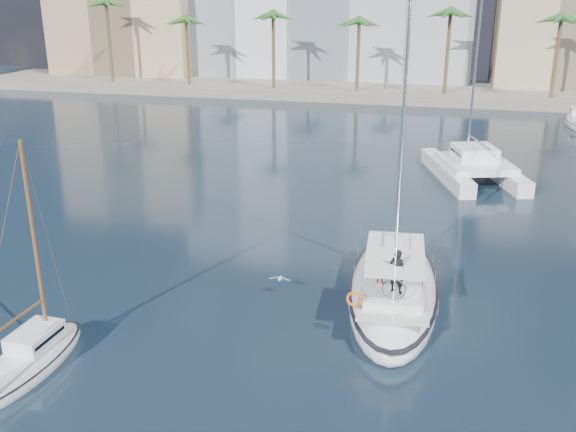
# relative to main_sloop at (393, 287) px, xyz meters

# --- Properties ---
(ground) EXTENTS (160.00, 160.00, 0.00)m
(ground) POSITION_rel_main_sloop_xyz_m (-4.45, -1.68, -0.56)
(ground) COLOR black
(ground) RESTS_ON ground
(quay) EXTENTS (120.00, 14.00, 1.20)m
(quay) POSITION_rel_main_sloop_xyz_m (-4.45, 59.32, 0.04)
(quay) COLOR gray
(quay) RESTS_ON ground
(building_tan_left) EXTENTS (22.00, 14.00, 22.00)m
(building_tan_left) POSITION_rel_main_sloop_xyz_m (-46.45, 67.32, 10.44)
(building_tan_left) COLOR tan
(building_tan_left) RESTS_ON ground
(building_beige) EXTENTS (20.00, 14.00, 20.00)m
(building_beige) POSITION_rel_main_sloop_xyz_m (17.55, 68.32, 9.44)
(building_beige) COLOR beige
(building_beige) RESTS_ON ground
(palm_left) EXTENTS (3.60, 3.60, 12.30)m
(palm_left) POSITION_rel_main_sloop_xyz_m (-38.45, 55.32, 9.72)
(palm_left) COLOR brown
(palm_left) RESTS_ON ground
(palm_centre) EXTENTS (3.60, 3.60, 12.30)m
(palm_centre) POSITION_rel_main_sloop_xyz_m (-4.45, 55.32, 9.72)
(palm_centre) COLOR brown
(palm_centre) RESTS_ON ground
(main_sloop) EXTENTS (4.90, 12.99, 18.92)m
(main_sloop) POSITION_rel_main_sloop_xyz_m (0.00, 0.00, 0.00)
(main_sloop) COLOR white
(main_sloop) RESTS_ON ground
(small_sloop) EXTENTS (2.22, 6.43, 9.16)m
(small_sloop) POSITION_rel_main_sloop_xyz_m (-12.87, -9.36, -0.19)
(small_sloop) COLOR white
(small_sloop) RESTS_ON ground
(catamaran) EXTENTS (8.04, 11.52, 15.43)m
(catamaran) POSITION_rel_main_sloop_xyz_m (4.10, 21.46, 0.54)
(catamaran) COLOR white
(catamaran) RESTS_ON ground
(seagull) EXTENTS (0.98, 0.42, 0.18)m
(seagull) POSITION_rel_main_sloop_xyz_m (-5.20, -1.02, 0.31)
(seagull) COLOR silver
(seagull) RESTS_ON ground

